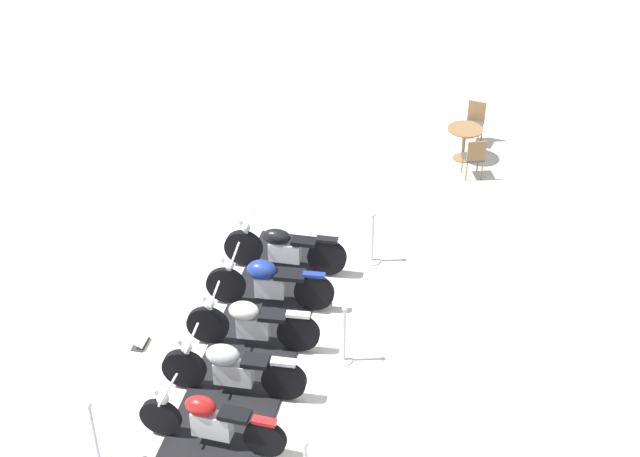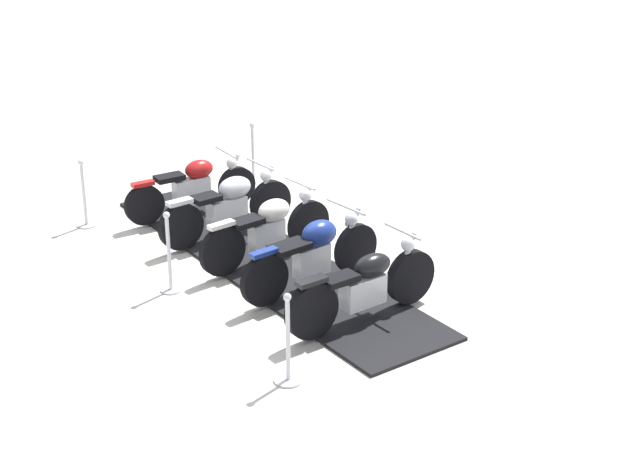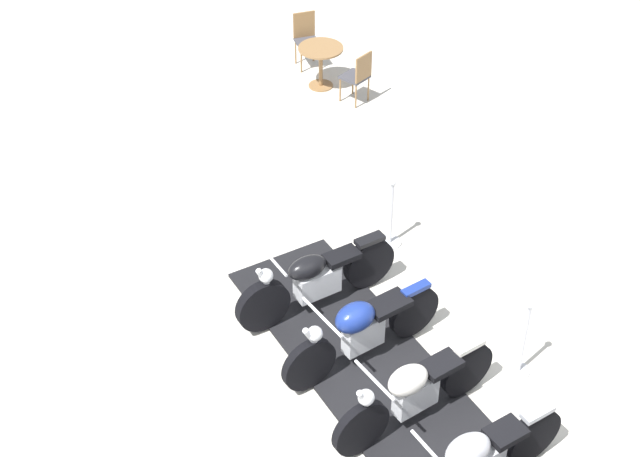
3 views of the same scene
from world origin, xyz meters
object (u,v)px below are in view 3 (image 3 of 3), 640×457
object	(u,v)px
stanchion_left_front	(390,224)
cafe_chair_near_table	(306,36)
stanchion_left_mid	(522,347)
cafe_table	(321,57)
motorcycle_black	(315,279)
motorcycle_navy	(361,329)
cafe_chair_across_table	(358,74)
motorcycle_cream	(414,391)

from	to	relation	value
stanchion_left_front	cafe_chair_near_table	distance (m)	5.26
stanchion_left_mid	cafe_table	world-z (taller)	stanchion_left_mid
motorcycle_black	motorcycle_navy	distance (m)	1.09
motorcycle_navy	stanchion_left_mid	world-z (taller)	stanchion_left_mid
cafe_chair_across_table	stanchion_left_front	bearing A→B (deg)	135.53
motorcycle_navy	cafe_table	world-z (taller)	motorcycle_navy
motorcycle_black	stanchion_left_mid	bearing A→B (deg)	124.15
stanchion_left_front	motorcycle_black	bearing A→B (deg)	-165.10
cafe_chair_near_table	motorcycle_cream	bearing A→B (deg)	-9.82
motorcycle_black	cafe_chair_across_table	world-z (taller)	motorcycle_black
motorcycle_cream	cafe_table	distance (m)	7.57
motorcycle_navy	stanchion_left_mid	distance (m)	1.89
cafe_table	cafe_chair_across_table	world-z (taller)	cafe_chair_across_table
stanchion_left_front	cafe_chair_near_table	size ratio (longest dim) A/B	1.10
stanchion_left_front	cafe_chair_near_table	bearing A→B (deg)	66.47
motorcycle_cream	cafe_chair_near_table	size ratio (longest dim) A/B	2.25
stanchion_left_mid	cafe_chair_across_table	world-z (taller)	stanchion_left_mid
motorcycle_cream	stanchion_left_front	size ratio (longest dim) A/B	2.04
motorcycle_navy	stanchion_left_mid	xyz separation A→B (m)	(1.40, -1.25, -0.14)
motorcycle_cream	cafe_table	world-z (taller)	motorcycle_cream
motorcycle_black	stanchion_left_front	world-z (taller)	same
stanchion_left_front	stanchion_left_mid	bearing A→B (deg)	-96.80
motorcycle_black	cafe_chair_near_table	world-z (taller)	motorcycle_black
stanchion_left_mid	motorcycle_cream	bearing A→B (deg)	173.31
motorcycle_black	motorcycle_cream	size ratio (longest dim) A/B	1.03
cafe_table	cafe_chair_near_table	bearing A→B (deg)	71.64
stanchion_left_mid	cafe_table	bearing A→B (deg)	72.31
stanchion_left_mid	cafe_chair_across_table	size ratio (longest dim) A/B	1.20
stanchion_left_mid	stanchion_left_front	size ratio (longest dim) A/B	1.04
stanchion_left_mid	stanchion_left_front	xyz separation A→B (m)	(0.33, 2.75, -0.06)
stanchion_left_front	cafe_chair_near_table	xyz separation A→B (m)	(2.10, 4.82, 0.21)
motorcycle_black	stanchion_left_front	bearing A→B (deg)	-159.53
motorcycle_black	motorcycle_cream	xyz separation A→B (m)	(-0.27, -2.15, 0.03)
cafe_chair_across_table	motorcycle_navy	bearing A→B (deg)	129.10
stanchion_left_mid	cafe_chair_near_table	world-z (taller)	stanchion_left_mid
motorcycle_black	stanchion_left_mid	size ratio (longest dim) A/B	2.03
stanchion_left_mid	cafe_chair_across_table	distance (m)	6.42
cafe_chair_across_table	motorcycle_cream	bearing A→B (deg)	133.76
motorcycle_cream	cafe_chair_across_table	xyz separation A→B (m)	(3.88, 5.80, 0.01)
motorcycle_black	stanchion_left_mid	xyz separation A→B (m)	(1.27, -2.33, -0.09)
cafe_chair_across_table	stanchion_left_mid	bearing A→B (deg)	146.12
motorcycle_cream	cafe_table	size ratio (longest dim) A/B	2.83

